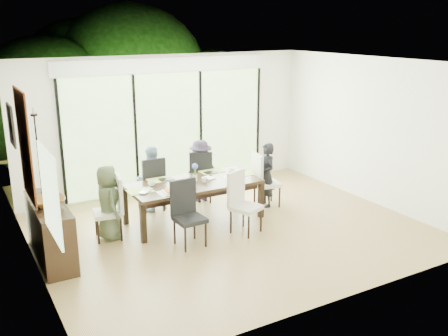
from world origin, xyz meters
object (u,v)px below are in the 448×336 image
table_top (194,184)px  chair_left_end (107,208)px  chair_near_left (190,214)px  bowl (48,202)px  cup_a (151,184)px  chair_near_right (246,203)px  person_far_left (151,179)px  person_left_end (108,202)px  sideboard (50,231)px  chair_far_left (151,183)px  vase (195,178)px  chair_far_right (200,175)px  chair_right_end (267,179)px  cup_b (204,180)px  cup_c (232,172)px  person_right_end (266,175)px  laptop (148,191)px  person_far_right (201,171)px

table_top → chair_left_end: (-1.50, 0.00, -0.16)m
chair_near_left → bowl: chair_near_left is taller
chair_near_left → cup_a: 1.06m
chair_near_right → person_far_left: person_far_left is taller
person_left_end → cup_a: person_left_end is taller
cup_a → sideboard: size_ratio=0.08×
chair_far_left → vase: size_ratio=9.17×
chair_far_right → bowl: 3.24m
chair_right_end → chair_left_end: bearing=100.1°
cup_a → sideboard: sideboard is taller
person_far_left → cup_b: 1.12m
chair_right_end → chair_far_right: (-0.95, 0.85, 0.00)m
person_far_left → cup_c: (1.25, -0.73, 0.14)m
chair_right_end → cup_c: 0.74m
cup_b → bowl: 2.59m
table_top → chair_left_end: chair_left_end is taller
person_right_end → bowl: bearing=-75.6°
chair_near_right → cup_b: size_ratio=11.00×
chair_near_left → chair_right_end: bearing=20.6°
chair_far_right → bowl: chair_far_right is taller
person_far_left → cup_c: 1.45m
chair_near_right → laptop: bearing=127.0°
vase → bowl: bowl is taller
person_left_end → person_far_right: bearing=-66.9°
laptop → chair_far_left: bearing=22.7°
chair_far_right → person_far_right: 0.09m
table_top → sideboard: sideboard is taller
chair_far_left → person_far_left: bearing=91.4°
cup_a → sideboard: (-1.72, -0.44, -0.31)m
chair_left_end → person_far_right: person_far_right is taller
vase → chair_near_right: bearing=-63.9°
chair_near_left → vase: chair_near_left is taller
cup_a → person_right_end: bearing=-3.9°
vase → cup_a: bearing=172.4°
person_far_left → cup_a: person_far_left is taller
chair_far_right → bowl: (-2.97, -1.24, 0.39)m
chair_far_left → cup_a: chair_far_left is taller
table_top → chair_far_left: 0.97m
chair_near_left → sideboard: 2.01m
person_right_end → bowl: 3.93m
chair_far_left → chair_near_left: 1.72m
chair_far_left → person_far_right: size_ratio=0.85×
chair_far_left → person_far_right: person_far_right is taller
laptop → cup_a: 0.29m
chair_right_end → cup_b: 1.37m
chair_near_right → cup_c: bearing=49.5°
chair_near_left → cup_b: chair_near_left is taller
chair_near_right → laptop: chair_near_right is taller
table_top → cup_c: 0.81m
cup_c → sideboard: bearing=-173.0°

